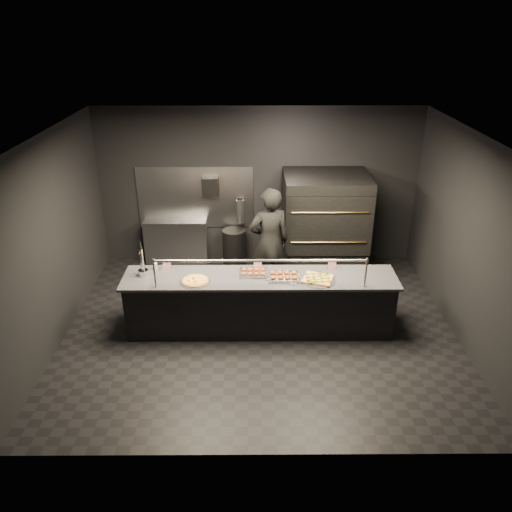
# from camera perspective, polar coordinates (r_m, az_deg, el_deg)

# --- Properties ---
(room) EXTENTS (6.04, 6.00, 3.00)m
(room) POSITION_cam_1_polar(r_m,az_deg,el_deg) (7.24, 0.28, 1.81)
(room) COLOR black
(room) RESTS_ON ground
(service_counter) EXTENTS (4.10, 0.78, 1.37)m
(service_counter) POSITION_cam_1_polar(r_m,az_deg,el_deg) (7.67, 0.45, -5.39)
(service_counter) COLOR black
(service_counter) RESTS_ON ground
(pizza_oven) EXTENTS (1.50, 1.23, 1.91)m
(pizza_oven) POSITION_cam_1_polar(r_m,az_deg,el_deg) (9.24, 7.78, 3.51)
(pizza_oven) COLOR black
(pizza_oven) RESTS_ON ground
(prep_shelf) EXTENTS (1.20, 0.35, 0.90)m
(prep_shelf) POSITION_cam_1_polar(r_m,az_deg,el_deg) (9.85, -9.08, 1.62)
(prep_shelf) COLOR #99999E
(prep_shelf) RESTS_ON ground
(towel_dispenser) EXTENTS (0.30, 0.20, 0.35)m
(towel_dispenser) POSITION_cam_1_polar(r_m,az_deg,el_deg) (9.44, -5.24, 7.91)
(towel_dispenser) COLOR black
(towel_dispenser) RESTS_ON room
(fire_extinguisher) EXTENTS (0.14, 0.14, 0.51)m
(fire_extinguisher) POSITION_cam_1_polar(r_m,az_deg,el_deg) (9.58, -1.83, 5.18)
(fire_extinguisher) COLOR #B2B2B7
(fire_extinguisher) RESTS_ON room
(beer_tap) EXTENTS (0.15, 0.22, 0.58)m
(beer_tap) POSITION_cam_1_polar(r_m,az_deg,el_deg) (7.61, -12.85, -1.04)
(beer_tap) COLOR silver
(beer_tap) RESTS_ON service_counter
(round_pizza) EXTENTS (0.45, 0.45, 0.03)m
(round_pizza) POSITION_cam_1_polar(r_m,az_deg,el_deg) (7.36, -6.95, -2.85)
(round_pizza) COLOR silver
(round_pizza) RESTS_ON service_counter
(slider_tray_a) EXTENTS (0.44, 0.35, 0.07)m
(slider_tray_a) POSITION_cam_1_polar(r_m,az_deg,el_deg) (7.52, -0.31, -1.89)
(slider_tray_a) COLOR silver
(slider_tray_a) RESTS_ON service_counter
(slider_tray_b) EXTENTS (0.55, 0.47, 0.07)m
(slider_tray_b) POSITION_cam_1_polar(r_m,az_deg,el_deg) (7.42, 3.19, -2.30)
(slider_tray_b) COLOR silver
(slider_tray_b) RESTS_ON service_counter
(square_pizza) EXTENTS (0.53, 0.53, 0.05)m
(square_pizza) POSITION_cam_1_polar(r_m,az_deg,el_deg) (7.41, 7.07, -2.62)
(square_pizza) COLOR silver
(square_pizza) RESTS_ON service_counter
(condiment_jar) EXTENTS (0.16, 0.06, 0.10)m
(condiment_jar) POSITION_cam_1_polar(r_m,az_deg,el_deg) (7.80, -11.22, -1.14)
(condiment_jar) COLOR silver
(condiment_jar) RESTS_ON service_counter
(tent_cards) EXTENTS (2.66, 0.04, 0.15)m
(tent_cards) POSITION_cam_1_polar(r_m,az_deg,el_deg) (7.66, -0.42, -0.91)
(tent_cards) COLOR white
(tent_cards) RESTS_ON service_counter
(trash_bin) EXTENTS (0.44, 0.44, 0.73)m
(trash_bin) POSITION_cam_1_polar(r_m,az_deg,el_deg) (9.69, -2.52, 0.96)
(trash_bin) COLOR black
(trash_bin) RESTS_ON ground
(worker) EXTENTS (0.80, 0.63, 1.93)m
(worker) POSITION_cam_1_polar(r_m,az_deg,el_deg) (8.46, 1.50, 1.55)
(worker) COLOR black
(worker) RESTS_ON ground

